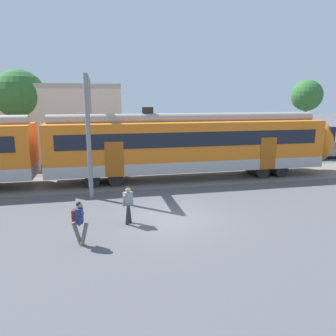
% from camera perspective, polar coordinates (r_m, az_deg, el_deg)
% --- Properties ---
extents(ground_plane, '(160.00, 160.00, 0.00)m').
position_cam_1_polar(ground_plane, '(15.04, -0.03, -8.58)').
color(ground_plane, '#515156').
extents(track_bed, '(80.00, 4.40, 0.01)m').
position_cam_1_polar(track_bed, '(21.97, -25.35, -3.01)').
color(track_bed, slate).
rests_on(track_bed, ground).
extents(pedestrian_navy, '(0.63, 0.56, 1.67)m').
position_cam_1_polar(pedestrian_navy, '(12.49, -15.24, -8.63)').
color(pedestrian_navy, '#6B6051').
rests_on(pedestrian_navy, ground).
extents(pedestrian_grey, '(0.53, 0.70, 1.67)m').
position_cam_1_polar(pedestrian_grey, '(14.11, -7.01, -5.83)').
color(pedestrian_grey, '#28282D').
rests_on(pedestrian_grey, ground).
extents(parked_car_grey, '(4.05, 1.86, 1.54)m').
position_cam_1_polar(parked_car_grey, '(32.27, 25.49, 2.94)').
color(parked_car_grey, gray).
rests_on(parked_car_grey, ground).
extents(catenary_gantry, '(0.24, 6.64, 6.53)m').
position_cam_1_polar(catenary_gantry, '(20.70, -13.60, 9.06)').
color(catenary_gantry, gray).
rests_on(catenary_gantry, ground).
extents(background_building, '(20.13, 5.00, 9.20)m').
position_cam_1_polar(background_building, '(31.23, -27.26, 7.00)').
color(background_building, beige).
rests_on(background_building, ground).
extents(street_tree_right, '(3.07, 3.07, 7.03)m').
position_cam_1_polar(street_tree_right, '(36.30, 23.04, 11.48)').
color(street_tree_right, brown).
rests_on(street_tree_right, ground).
extents(street_tree_left, '(4.26, 4.26, 7.52)m').
position_cam_1_polar(street_tree_left, '(29.60, -24.45, 11.25)').
color(street_tree_left, brown).
rests_on(street_tree_left, ground).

